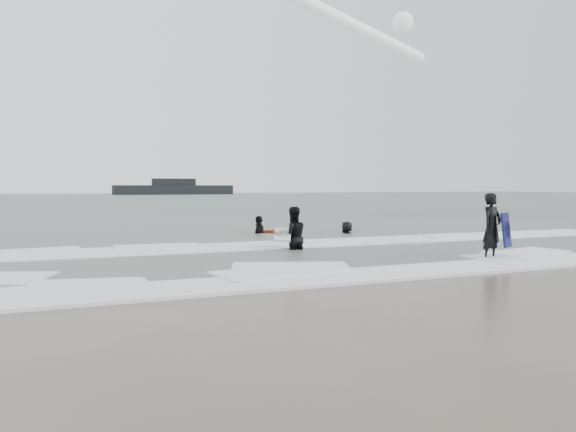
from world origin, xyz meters
name	(u,v)px	position (x,y,z in m)	size (l,w,h in m)	color
ground	(368,272)	(0.00, 0.00, 0.00)	(320.00, 320.00, 0.00)	brown
sea	(102,199)	(0.00, 80.00, 0.06)	(320.00, 320.00, 0.00)	#47544C
surfer_centre	(491,260)	(4.26, 0.50, 0.00)	(0.69, 0.45, 1.89)	black
surfer_wading	(293,251)	(0.05, 4.71, 0.00)	(0.95, 0.74, 1.96)	black
surfer_right_near	(259,234)	(1.16, 10.97, 0.00)	(1.14, 0.48, 1.95)	black
surfer_right_far	(347,235)	(4.55, 9.37, 0.00)	(0.84, 0.55, 1.72)	black
surf_foam	(305,253)	(0.00, 3.70, 0.04)	(30.03, 9.06, 0.09)	white
bodyboards	(336,232)	(1.91, 5.33, 0.50)	(5.56, 11.39, 1.25)	#0E0E41
vessel_horizon	(174,189)	(21.43, 131.65, 1.51)	(29.87, 5.33, 4.05)	black
airshow_jet	(300,5)	(20.10, 49.50, 23.31)	(46.07, 17.30, 7.85)	silver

